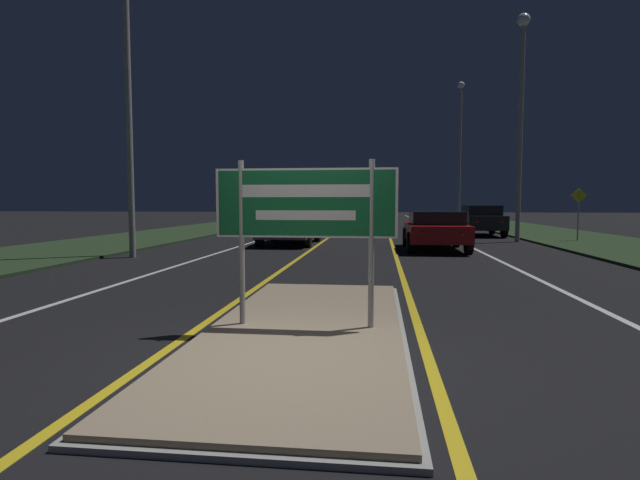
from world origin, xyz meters
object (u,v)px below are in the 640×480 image
(warning_sign, at_px, (579,209))
(highway_sign, at_px, (305,210))
(streetlight_right_far, at_px, (460,140))
(car_approaching_1, at_px, (257,218))
(car_receding_0, at_px, (435,229))
(streetlight_left_near, at_px, (128,69))
(car_approaching_0, at_px, (291,224))
(car_approaching_2, at_px, (298,213))
(streetlight_right_near, at_px, (521,98))
(car_receding_1, at_px, (480,220))

(warning_sign, bearing_deg, highway_sign, -120.24)
(streetlight_right_far, height_order, warning_sign, streetlight_right_far)
(car_approaching_1, bearing_deg, car_receding_0, -50.63)
(streetlight_left_near, distance_m, car_approaching_1, 14.85)
(car_approaching_0, height_order, car_approaching_2, car_approaching_2)
(streetlight_right_near, xyz_separation_m, car_approaching_2, (-12.42, 20.40, -5.01))
(warning_sign, bearing_deg, car_approaching_1, 155.74)
(highway_sign, height_order, warning_sign, warning_sign)
(car_receding_1, bearing_deg, streetlight_right_far, 87.37)
(streetlight_right_far, relative_size, car_approaching_1, 2.28)
(car_approaching_2, bearing_deg, car_receding_1, -54.82)
(streetlight_right_far, height_order, car_receding_0, streetlight_right_far)
(streetlight_right_far, relative_size, car_approaching_2, 2.27)
(streetlight_left_near, xyz_separation_m, car_receding_1, (12.07, 11.15, -4.63))
(highway_sign, bearing_deg, warning_sign, 59.76)
(streetlight_right_far, bearing_deg, car_approaching_2, 150.15)
(streetlight_left_near, relative_size, car_receding_0, 2.07)
(highway_sign, relative_size, streetlight_right_far, 0.23)
(car_approaching_1, bearing_deg, streetlight_right_near, -28.34)
(car_approaching_2, bearing_deg, streetlight_right_far, -29.85)
(car_approaching_1, relative_size, warning_sign, 2.01)
(streetlight_right_near, height_order, car_receding_0, streetlight_right_near)
(streetlight_right_far, bearing_deg, streetlight_right_near, -88.78)
(car_receding_0, relative_size, car_approaching_2, 1.00)
(streetlight_right_far, xyz_separation_m, car_approaching_2, (-12.13, 6.96, -5.02))
(car_receding_0, bearing_deg, car_approaching_1, 129.37)
(streetlight_left_near, relative_size, car_approaching_2, 2.06)
(car_approaching_0, xyz_separation_m, warning_sign, (11.39, 2.12, 0.58))
(car_approaching_1, distance_m, car_approaching_2, 13.63)
(streetlight_left_near, xyz_separation_m, car_approaching_2, (0.38, 27.73, -4.64))
(streetlight_right_near, relative_size, warning_sign, 4.31)
(streetlight_right_far, xyz_separation_m, car_approaching_1, (-12.25, -6.67, -5.05))
(streetlight_right_far, bearing_deg, car_approaching_0, -119.43)
(streetlight_right_near, xyz_separation_m, streetlight_right_far, (-0.28, 13.43, 0.01))
(car_receding_1, xyz_separation_m, car_approaching_0, (-8.30, -5.88, -0.00))
(streetlight_right_near, distance_m, car_approaching_0, 10.53)
(car_approaching_0, bearing_deg, highway_sign, -79.14)
(car_approaching_0, distance_m, car_approaching_1, 9.50)
(streetlight_right_near, bearing_deg, car_receding_1, 100.80)
(streetlight_right_near, xyz_separation_m, car_receding_0, (-3.74, -3.96, -5.06))
(warning_sign, bearing_deg, car_approaching_0, -169.47)
(car_approaching_1, relative_size, car_approaching_2, 1.00)
(warning_sign, bearing_deg, car_receding_0, -146.63)
(car_approaching_1, bearing_deg, highway_sign, -74.64)
(highway_sign, bearing_deg, streetlight_right_near, 66.76)
(streetlight_right_far, height_order, car_receding_1, streetlight_right_far)
(car_receding_0, xyz_separation_m, car_approaching_2, (-8.68, 24.36, 0.05))
(car_receding_0, xyz_separation_m, car_approaching_0, (-5.29, 1.90, 0.06))
(highway_sign, distance_m, streetlight_right_far, 29.58)
(car_receding_0, distance_m, car_approaching_2, 25.86)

